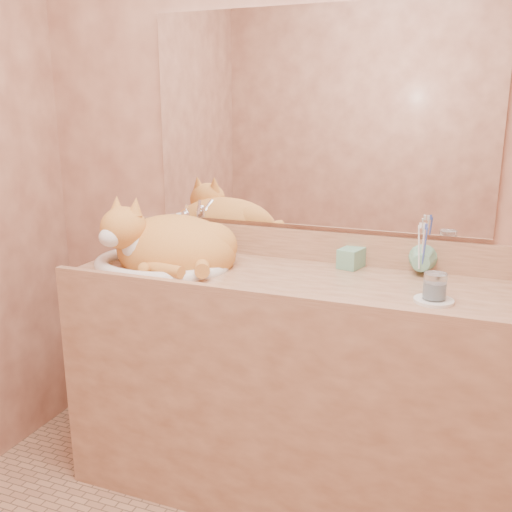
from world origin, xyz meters
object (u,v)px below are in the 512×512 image
at_px(vanity_counter, 290,387).
at_px(toothbrush_cup, 421,265).
at_px(sink_basin, 161,245).
at_px(cat, 168,242).
at_px(water_glass, 435,286).
at_px(soap_dispenser, 345,249).

relative_size(vanity_counter, toothbrush_cup, 14.91).
relative_size(sink_basin, toothbrush_cup, 4.88).
relative_size(vanity_counter, cat, 3.28).
xyz_separation_m(cat, water_glass, (0.98, -0.08, -0.04)).
bearing_deg(cat, vanity_counter, 2.71).
xyz_separation_m(vanity_counter, cat, (-0.49, -0.00, 0.51)).
xyz_separation_m(sink_basin, toothbrush_cup, (0.94, 0.19, -0.03)).
bearing_deg(vanity_counter, soap_dispenser, 47.16).
height_order(soap_dispenser, toothbrush_cup, soap_dispenser).
bearing_deg(sink_basin, toothbrush_cup, 2.56).
height_order(sink_basin, toothbrush_cup, sink_basin).
relative_size(vanity_counter, soap_dispenser, 9.61).
xyz_separation_m(vanity_counter, water_glass, (0.49, -0.08, 0.48)).
bearing_deg(vanity_counter, toothbrush_cup, 21.74).
height_order(sink_basin, soap_dispenser, soap_dispenser).
height_order(toothbrush_cup, water_glass, toothbrush_cup).
xyz_separation_m(sink_basin, water_glass, (1.00, -0.06, -0.03)).
bearing_deg(water_glass, soap_dispenser, 144.00).
bearing_deg(water_glass, cat, 175.41).
bearing_deg(soap_dispenser, sink_basin, -149.94).
bearing_deg(cat, sink_basin, -133.72).
xyz_separation_m(sink_basin, soap_dispenser, (0.67, 0.18, 0.00)).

